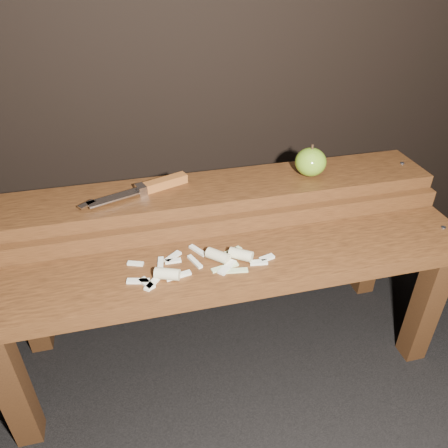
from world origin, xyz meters
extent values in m
plane|color=black|center=(0.00, 0.00, 0.00)|extent=(60.00, 60.00, 0.00)
cube|color=#381E0E|center=(-0.54, -0.10, 0.19)|extent=(0.06, 0.06, 0.38)
cube|color=#381E0E|center=(0.54, -0.10, 0.19)|extent=(0.06, 0.06, 0.38)
cube|color=#492711|center=(0.00, -0.05, 0.40)|extent=(1.20, 0.20, 0.04)
cylinder|color=slate|center=(0.56, -0.05, 0.42)|extent=(0.01, 0.01, 0.00)
cube|color=#381E0E|center=(-0.54, 0.20, 0.23)|extent=(0.06, 0.06, 0.46)
cube|color=#381E0E|center=(0.54, 0.20, 0.23)|extent=(0.06, 0.06, 0.46)
cube|color=#492711|center=(0.00, 0.07, 0.44)|extent=(1.20, 0.02, 0.05)
cube|color=#492711|center=(0.00, 0.17, 0.48)|extent=(1.20, 0.18, 0.04)
cylinder|color=slate|center=(0.56, 0.17, 0.50)|extent=(0.01, 0.01, 0.00)
ellipsoid|color=olive|center=(0.27, 0.17, 0.54)|extent=(0.09, 0.09, 0.08)
cylinder|color=#382314|center=(0.27, 0.17, 0.58)|extent=(0.01, 0.01, 0.01)
cube|color=#934F20|center=(-0.12, 0.20, 0.51)|extent=(0.12, 0.07, 0.02)
cube|color=silver|center=(-0.19, 0.17, 0.51)|extent=(0.03, 0.04, 0.03)
cube|color=silver|center=(-0.26, 0.15, 0.51)|extent=(0.13, 0.07, 0.00)
cube|color=silver|center=(-0.32, 0.13, 0.51)|extent=(0.04, 0.04, 0.00)
cube|color=beige|center=(-0.23, -0.01, 0.42)|extent=(0.04, 0.02, 0.01)
cube|color=beige|center=(-0.23, -0.07, 0.42)|extent=(0.05, 0.03, 0.01)
cube|color=beige|center=(0.05, -0.08, 0.42)|extent=(0.04, 0.02, 0.01)
cube|color=beige|center=(-0.14, -0.02, 0.42)|extent=(0.04, 0.01, 0.01)
cube|color=beige|center=(-0.21, -0.09, 0.42)|extent=(0.04, 0.04, 0.01)
cube|color=beige|center=(-0.20, -0.09, 0.42)|extent=(0.04, 0.04, 0.01)
cube|color=beige|center=(-0.17, -0.02, 0.42)|extent=(0.02, 0.04, 0.01)
cube|color=beige|center=(-0.14, -0.01, 0.42)|extent=(0.05, 0.04, 0.01)
cube|color=beige|center=(-0.14, -0.08, 0.42)|extent=(0.06, 0.02, 0.01)
cube|color=beige|center=(-0.08, 0.00, 0.42)|extent=(0.04, 0.05, 0.01)
cube|color=beige|center=(0.07, -0.06, 0.42)|extent=(0.04, 0.02, 0.01)
cube|color=beige|center=(-0.09, -0.04, 0.42)|extent=(0.03, 0.05, 0.01)
cube|color=beige|center=(-0.03, -0.07, 0.42)|extent=(0.05, 0.05, 0.01)
cylinder|color=#C9BB8C|center=(-0.16, -0.08, 0.43)|extent=(0.06, 0.04, 0.03)
cylinder|color=#C9BB8C|center=(-0.04, -0.04, 0.43)|extent=(0.06, 0.06, 0.03)
cylinder|color=#C9BB8C|center=(0.01, -0.05, 0.43)|extent=(0.06, 0.05, 0.03)
cube|color=#BCC988|center=(0.00, -0.02, 0.42)|extent=(0.06, 0.05, 0.00)
cube|color=#BCC988|center=(-0.03, -0.07, 0.42)|extent=(0.07, 0.03, 0.00)
cube|color=#BCC988|center=(-0.01, -0.09, 0.42)|extent=(0.07, 0.02, 0.00)
cube|color=#BCC988|center=(-0.01, -0.02, 0.42)|extent=(0.07, 0.04, 0.00)
camera|label=1|loc=(-0.22, -0.82, 1.06)|focal=35.00mm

